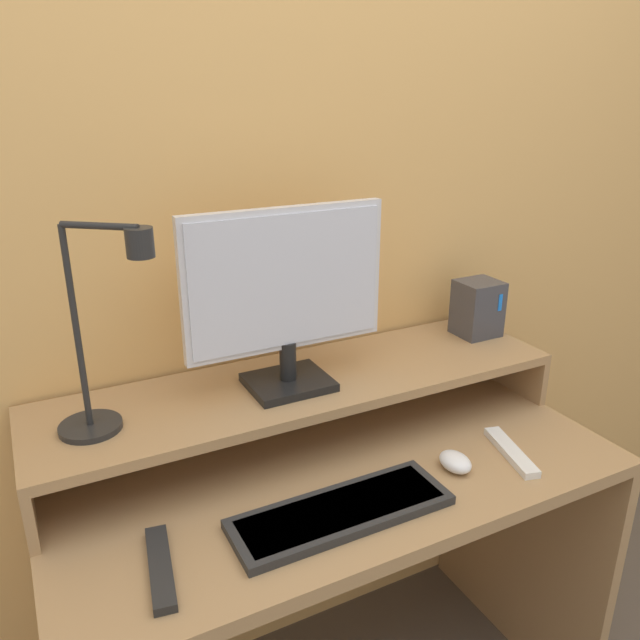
# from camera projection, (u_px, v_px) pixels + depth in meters

# --- Properties ---
(wall_back) EXTENTS (6.00, 0.05, 2.50)m
(wall_back) POSITION_uv_depth(u_px,v_px,m) (266.00, 199.00, 1.41)
(wall_back) COLOR #E5AD60
(wall_back) RESTS_ON ground_plane
(desk) EXTENTS (1.18, 0.59, 0.75)m
(desk) POSITION_uv_depth(u_px,v_px,m) (333.00, 547.00, 1.39)
(desk) COLOR #A87F51
(desk) RESTS_ON ground_plane
(monitor_shelf) EXTENTS (1.18, 0.31, 0.14)m
(monitor_shelf) POSITION_uv_depth(u_px,v_px,m) (305.00, 387.00, 1.39)
(monitor_shelf) COLOR #A87F51
(monitor_shelf) RESTS_ON desk
(monitor) EXTENTS (0.44, 0.15, 0.39)m
(monitor) POSITION_uv_depth(u_px,v_px,m) (286.00, 293.00, 1.28)
(monitor) COLOR black
(monitor) RESTS_ON monitor_shelf
(desk_lamp) EXTENTS (0.19, 0.17, 0.40)m
(desk_lamp) POSITION_uv_depth(u_px,v_px,m) (103.00, 347.00, 1.11)
(desk_lamp) COLOR black
(desk_lamp) RESTS_ON monitor_shelf
(router_dock) EXTENTS (0.11, 0.10, 0.14)m
(router_dock) POSITION_uv_depth(u_px,v_px,m) (477.00, 308.00, 1.61)
(router_dock) COLOR #3D3D42
(router_dock) RESTS_ON monitor_shelf
(keyboard) EXTENTS (0.42, 0.14, 0.02)m
(keyboard) POSITION_uv_depth(u_px,v_px,m) (341.00, 511.00, 1.15)
(keyboard) COLOR #282828
(keyboard) RESTS_ON desk
(mouse) EXTENTS (0.06, 0.08, 0.04)m
(mouse) POSITION_uv_depth(u_px,v_px,m) (455.00, 462.00, 1.28)
(mouse) COLOR white
(mouse) RESTS_ON desk
(remote_control) EXTENTS (0.07, 0.20, 0.02)m
(remote_control) POSITION_uv_depth(u_px,v_px,m) (160.00, 567.00, 1.02)
(remote_control) COLOR black
(remote_control) RESTS_ON desk
(remote_secondary) EXTENTS (0.08, 0.19, 0.02)m
(remote_secondary) POSITION_uv_depth(u_px,v_px,m) (511.00, 452.00, 1.34)
(remote_secondary) COLOR white
(remote_secondary) RESTS_ON desk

